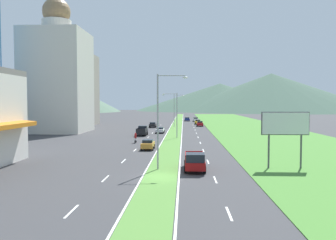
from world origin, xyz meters
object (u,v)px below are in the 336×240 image
at_px(car_5, 200,124).
at_px(pickup_truck_0, 142,131).
at_px(billboard_roadside, 285,126).
at_px(car_4, 196,119).
at_px(car_2, 198,122).
at_px(car_6, 148,144).
at_px(street_lamp_near, 161,115).
at_px(motorcycle_rider, 136,139).
at_px(car_3, 160,130).
at_px(car_1, 187,119).
at_px(car_0, 153,125).
at_px(street_lamp_far, 175,108).
at_px(pickup_truck_1, 195,161).
at_px(street_lamp_mid, 175,112).

relative_size(car_5, pickup_truck_0, 0.80).
height_order(billboard_roadside, car_4, billboard_roadside).
height_order(car_2, car_6, car_6).
distance_m(street_lamp_near, billboard_roadside, 13.34).
bearing_deg(car_6, motorcycle_rider, 20.32).
height_order(car_4, car_5, car_4).
bearing_deg(car_3, car_6, -179.78).
bearing_deg(car_1, car_5, 6.98).
height_order(car_0, car_2, car_0).
height_order(pickup_truck_0, motorcycle_rider, pickup_truck_0).
distance_m(street_lamp_far, pickup_truck_0, 27.37).
height_order(car_1, car_5, car_5).
height_order(car_2, pickup_truck_1, pickup_truck_1).
xyz_separation_m(car_4, car_5, (0.41, -24.64, -0.02)).
bearing_deg(car_0, car_6, -175.68).
bearing_deg(car_6, street_lamp_far, -3.43).
xyz_separation_m(street_lamp_near, car_1, (3.65, 96.09, -5.03)).
xyz_separation_m(street_lamp_near, car_4, (6.78, 91.76, -4.97)).
xyz_separation_m(car_2, motorcycle_rider, (-13.06, -53.45, -0.01)).
relative_size(street_lamp_far, car_5, 2.19).
distance_m(street_lamp_near, street_lamp_mid, 31.97).
relative_size(car_4, car_6, 0.99).
relative_size(street_lamp_near, street_lamp_far, 1.06).
bearing_deg(street_lamp_far, motorcycle_rider, -98.41).
bearing_deg(street_lamp_near, car_1, 87.82).
relative_size(street_lamp_far, pickup_truck_1, 1.75).
bearing_deg(pickup_truck_0, car_5, -25.15).
bearing_deg(car_0, pickup_truck_0, 179.66).
distance_m(street_lamp_near, pickup_truck_1, 5.96).
distance_m(car_4, motorcycle_rider, 69.18).
distance_m(car_6, pickup_truck_1, 17.26).
bearing_deg(pickup_truck_1, car_5, 176.89).
relative_size(street_lamp_far, car_1, 2.01).
height_order(car_2, car_3, car_2).
bearing_deg(car_0, car_2, -39.63).
bearing_deg(street_lamp_far, car_1, 83.28).
distance_m(street_lamp_mid, pickup_truck_0, 10.20).
distance_m(billboard_roadside, car_6, 22.03).
bearing_deg(pickup_truck_1, car_0, -170.74).
xyz_separation_m(street_lamp_near, billboard_roadside, (13.23, 1.23, -1.19)).
bearing_deg(street_lamp_far, car_0, -155.00).
xyz_separation_m(street_lamp_far, car_6, (-2.90, -48.36, -4.65)).
bearing_deg(car_1, street_lamp_near, -2.18).
bearing_deg(street_lamp_far, car_2, 61.82).
bearing_deg(car_1, pickup_truck_0, -9.96).
bearing_deg(car_6, car_3, 0.22).
bearing_deg(street_lamp_near, car_6, 101.03).
relative_size(car_2, car_6, 1.16).
relative_size(car_2, car_4, 1.18).
bearing_deg(pickup_truck_1, car_3, -171.39).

